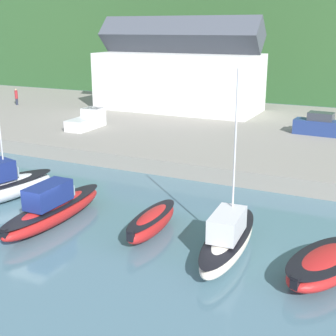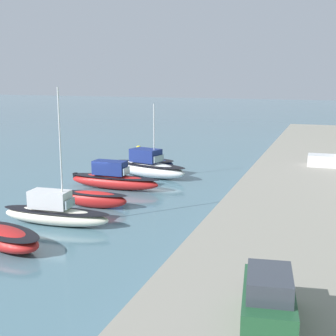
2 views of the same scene
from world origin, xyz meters
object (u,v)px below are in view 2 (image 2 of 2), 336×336
Objects in this scene: moored_boat_0 at (154,163)px; moored_boat_3 at (94,199)px; moored_boat_1 at (149,167)px; moored_boat_5 at (5,238)px; moored_boat_4 at (55,212)px; mooring_buoy_0 at (139,148)px; moored_boat_2 at (113,179)px; parked_car_0 at (268,302)px.

moored_boat_0 is 15.69m from moored_boat_3.
moored_boat_0 is 4.29m from moored_boat_1.
moored_boat_5 is (9.44, -0.83, -0.04)m from moored_boat_3.
moored_boat_1 is (4.14, 0.99, 0.46)m from moored_boat_0.
moored_boat_1 is 0.94× the size of moored_boat_4.
mooring_buoy_0 is (-35.50, -6.51, -0.29)m from moored_boat_5.
moored_boat_2 reaches higher than moored_boat_5.
moored_boat_0 is at bearing -152.25° from moored_boat_1.
moored_boat_4 is at bearing 12.51° from mooring_buoy_0.
moored_boat_2 is 21.08m from mooring_buoy_0.
moored_boat_5 is at bearing 151.51° from parked_car_0.
moored_boat_1 is at bearing 15.16° from moored_boat_0.
mooring_buoy_0 is at bearing -139.24° from moored_boat_1.
moored_boat_4 reaches higher than moored_boat_3.
moored_boat_5 is at bearing 1.74° from moored_boat_2.
moored_boat_0 is 20.32m from moored_boat_4.
moored_boat_3 is 0.87× the size of moored_boat_5.
mooring_buoy_0 is at bearing -150.84° from moored_boat_5.
moored_boat_1 reaches higher than moored_boat_3.
moored_boat_0 is at bearing 177.91° from moored_boat_4.
mooring_buoy_0 is at bearing -171.18° from moored_boat_4.
moored_boat_0 is at bearing 109.41° from parked_car_0.
moored_boat_4 is 4.80m from moored_boat_5.
moored_boat_3 is at bearing 5.70° from moored_boat_0.
mooring_buoy_0 is (-10.41, -6.25, -0.22)m from moored_boat_0.
moored_boat_5 reaches higher than mooring_buoy_0.
moored_boat_3 is at bearing -166.26° from moored_boat_5.
moored_boat_1 is at bearing 168.82° from moored_boat_2.
moored_boat_2 is 15.34m from moored_boat_5.
moored_boat_2 is 0.92× the size of moored_boat_4.
moored_boat_4 is (20.31, 0.56, 0.28)m from moored_boat_0.
moored_boat_4 is 19.03m from parked_car_0.
moored_boat_5 is (20.95, -0.73, -0.39)m from moored_boat_1.
moored_boat_0 is 25.10m from moored_boat_5.
mooring_buoy_0 is (-20.16, -6.10, -0.55)m from moored_boat_2.
parked_car_0 is 6.11× the size of mooring_buoy_0.
parked_car_0 is (30.99, 16.26, 1.58)m from moored_boat_0.
mooring_buoy_0 is (-26.06, -7.34, -0.32)m from moored_boat_3.
moored_boat_5 is 36.09m from mooring_buoy_0.
parked_car_0 is at bearing 29.40° from moored_boat_0.
moored_boat_4 reaches higher than mooring_buoy_0.
moored_boat_1 is 1.60× the size of moored_boat_3.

